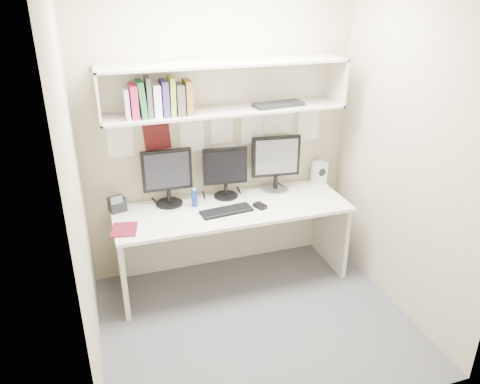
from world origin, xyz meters
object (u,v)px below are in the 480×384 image
object	(u,v)px
speaker	(319,172)
monitor_center	(225,170)
desk	(232,243)
desk_phone	(117,204)
monitor_left	(167,175)
keyboard	(226,211)
monitor_right	(276,162)
maroon_notebook	(124,230)

from	to	relation	value
speaker	monitor_center	bearing A→B (deg)	171.32
desk	desk_phone	bearing A→B (deg)	167.11
monitor_center	desk	bearing A→B (deg)	-86.45
monitor_left	monitor_center	world-z (taller)	monitor_left
desk	keyboard	bearing A→B (deg)	-129.59
monitor_right	desk_phone	xyz separation A→B (m)	(-1.43, -0.00, -0.21)
monitor_right	desk_phone	bearing A→B (deg)	-173.65
keyboard	monitor_center	bearing A→B (deg)	68.69
monitor_left	keyboard	xyz separation A→B (m)	(0.43, -0.31, -0.26)
keyboard	desk_phone	size ratio (longest dim) A/B	2.74
monitor_center	speaker	size ratio (longest dim) A/B	2.09
keyboard	desk_phone	world-z (taller)	desk_phone
monitor_center	desk_phone	world-z (taller)	monitor_center
monitor_right	desk	bearing A→B (deg)	-149.54
monitor_center	maroon_notebook	size ratio (longest dim) A/B	1.97
monitor_center	speaker	xyz separation A→B (m)	(0.93, 0.01, -0.14)
speaker	desk_phone	bearing A→B (deg)	171.01
monitor_center	keyboard	distance (m)	0.40
desk_phone	speaker	bearing A→B (deg)	-15.58
monitor_left	desk_phone	bearing A→B (deg)	-179.13
monitor_left	speaker	bearing A→B (deg)	0.90
monitor_right	keyboard	bearing A→B (deg)	-144.92
monitor_left	maroon_notebook	distance (m)	0.61
monitor_center	speaker	world-z (taller)	monitor_center
monitor_center	maroon_notebook	world-z (taller)	monitor_center
keyboard	speaker	distance (m)	1.07
desk	speaker	xyz separation A→B (m)	(0.94, 0.23, 0.47)
desk_phone	maroon_notebook	bearing A→B (deg)	-102.61
desk	maroon_notebook	world-z (taller)	maroon_notebook
monitor_left	keyboard	world-z (taller)	monitor_left
monitor_left	monitor_center	distance (m)	0.51
monitor_left	desk_phone	distance (m)	0.48
monitor_center	monitor_right	xyz separation A→B (m)	(0.48, -0.00, 0.03)
desk	monitor_center	xyz separation A→B (m)	(0.01, 0.22, 0.61)
desk	desk_phone	xyz separation A→B (m)	(-0.94, 0.22, 0.43)
maroon_notebook	speaker	bearing A→B (deg)	22.88
monitor_right	speaker	size ratio (longest dim) A/B	2.36
desk	monitor_left	xyz separation A→B (m)	(-0.50, 0.22, 0.63)
monitor_center	desk_phone	bearing A→B (deg)	-174.02
maroon_notebook	keyboard	bearing A→B (deg)	15.16
monitor_center	desk_phone	xyz separation A→B (m)	(-0.95, -0.00, -0.19)
monitor_left	monitor_center	bearing A→B (deg)	0.34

